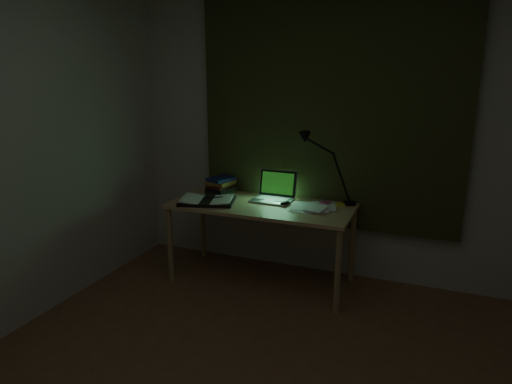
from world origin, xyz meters
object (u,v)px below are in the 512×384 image
laptop (272,187)px  desk_lamp (351,170)px  book_stack (221,185)px  loose_papers (311,208)px  open_textbook (207,200)px  desk (261,243)px

laptop → desk_lamp: size_ratio=0.65×
book_stack → desk_lamp: 1.16m
loose_papers → desk_lamp: size_ratio=0.58×
open_textbook → desk_lamp: bearing=2.6°
laptop → book_stack: size_ratio=1.68×
book_stack → desk_lamp: (1.14, 0.07, 0.21)m
desk → desk_lamp: bearing=21.3°
desk_lamp → desk: bearing=-148.8°
laptop → open_textbook: bearing=-152.6°
desk_lamp → laptop: bearing=-157.3°
laptop → loose_papers: laptop is taller
open_textbook → book_stack: size_ratio=1.98×
desk → book_stack: book_stack is taller
desk → open_textbook: open_textbook is taller
laptop → desk: bearing=-110.7°
book_stack → desk_lamp: bearing=3.3°
laptop → open_textbook: size_ratio=0.85×
book_stack → open_textbook: bearing=-85.2°
desk → book_stack: bearing=157.2°
open_textbook → book_stack: 0.32m
loose_papers → book_stack: bearing=169.0°
open_textbook → book_stack: book_stack is taller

